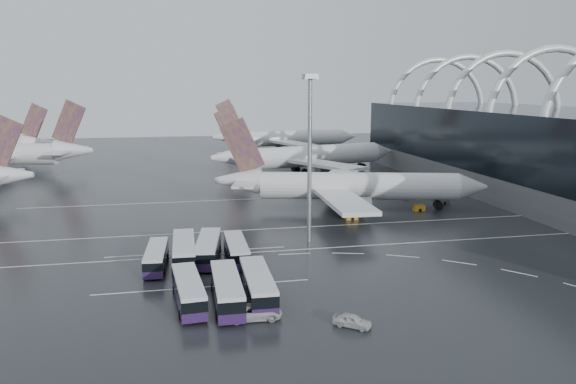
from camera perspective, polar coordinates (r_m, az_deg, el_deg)
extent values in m
plane|color=black|center=(93.77, 5.64, -5.22)|extent=(420.00, 420.00, 0.00)
torus|color=silver|center=(142.59, 25.15, 6.63)|extent=(33.80, 1.80, 33.80)
torus|color=silver|center=(158.18, 21.02, 7.24)|extent=(33.80, 1.80, 33.80)
torus|color=silver|center=(174.45, 17.64, 7.70)|extent=(33.80, 1.80, 33.80)
torus|color=silver|center=(191.23, 14.84, 8.07)|extent=(33.80, 1.80, 33.80)
cube|color=silver|center=(91.94, 6.02, -5.55)|extent=(120.00, 0.25, 0.01)
cube|color=silver|center=(104.88, 3.68, -3.47)|extent=(120.00, 0.25, 0.01)
cube|color=silver|center=(131.40, 0.42, -0.54)|extent=(120.00, 0.25, 0.01)
cube|color=silver|center=(74.56, -8.62, -9.53)|extent=(28.00, 0.25, 0.01)
cube|color=silver|center=(89.74, -9.23, -6.04)|extent=(28.00, 0.25, 0.01)
cylinder|color=silver|center=(118.66, 7.22, 0.62)|extent=(41.29, 15.70, 5.72)
cone|color=silver|center=(122.89, 18.22, 0.51)|extent=(7.14, 7.00, 5.72)
cone|color=silver|center=(119.10, -5.09, 1.18)|extent=(10.96, 7.97, 5.72)
cube|color=#461864|center=(117.99, -4.68, 4.67)|extent=(9.35, 2.92, 12.11)
cube|color=silver|center=(118.86, -4.15, 1.17)|extent=(8.68, 18.28, 0.49)
cube|color=silver|center=(106.42, 5.63, -0.84)|extent=(7.88, 24.89, 0.79)
cube|color=silver|center=(130.62, 5.05, 1.32)|extent=(17.10, 25.14, 0.79)
cylinder|color=slate|center=(110.35, 7.05, -1.40)|extent=(6.08, 4.59, 3.35)
cylinder|color=slate|center=(127.70, 6.43, 0.27)|extent=(6.08, 4.59, 3.35)
cube|color=black|center=(119.14, 5.28, -1.23)|extent=(13.02, 9.03, 2.17)
cylinder|color=silver|center=(166.42, 2.61, 3.71)|extent=(42.81, 16.62, 6.13)
cone|color=silver|center=(179.48, 9.48, 4.09)|extent=(7.68, 7.53, 6.13)
cone|color=silver|center=(155.25, -6.03, 3.55)|extent=(11.77, 8.59, 6.13)
cube|color=#461864|center=(154.85, -5.72, 6.45)|extent=(10.02, 3.17, 13.00)
cube|color=silver|center=(155.99, -5.30, 3.60)|extent=(9.38, 19.62, 0.53)
cube|color=silver|center=(153.03, 3.61, 2.84)|extent=(18.42, 26.96, 0.85)
cube|color=silver|center=(176.23, -0.69, 3.90)|extent=(8.56, 26.73, 0.85)
cylinder|color=slate|center=(158.04, 3.93, 2.39)|extent=(6.53, 4.94, 3.59)
cylinder|color=slate|center=(174.58, 0.78, 3.21)|extent=(6.53, 4.94, 3.59)
cube|color=black|center=(165.00, 1.31, 2.17)|extent=(13.98, 9.73, 2.33)
cylinder|color=silver|center=(223.29, 0.35, 5.52)|extent=(41.78, 9.62, 6.18)
cone|color=silver|center=(231.38, 6.05, 5.64)|extent=(6.88, 6.69, 6.18)
cone|color=silver|center=(217.06, -6.27, 5.59)|extent=(11.13, 7.05, 6.18)
cube|color=#461864|center=(216.70, -6.03, 7.67)|extent=(10.28, 1.49, 13.09)
cube|color=silver|center=(217.45, -5.71, 5.61)|extent=(6.38, 19.50, 0.53)
cube|color=silver|center=(209.44, 0.30, 5.00)|extent=(14.83, 27.64, 0.85)
cube|color=silver|center=(234.93, -1.60, 5.62)|extent=(10.74, 27.35, 0.85)
cylinder|color=slate|center=(214.12, 0.83, 4.61)|extent=(6.14, 4.10, 3.62)
cylinder|color=slate|center=(232.38, -0.60, 5.09)|extent=(6.14, 4.10, 3.62)
cube|color=black|center=(222.52, -0.70, 4.40)|extent=(13.30, 7.86, 2.34)
cone|color=silver|center=(139.96, -26.38, 1.55)|extent=(10.40, 6.57, 5.78)
cube|color=#461864|center=(139.46, -27.02, 4.53)|extent=(9.61, 1.38, 12.24)
cube|color=silver|center=(140.63, -27.14, 1.52)|extent=(5.94, 18.23, 0.50)
cylinder|color=silver|center=(188.89, -26.92, 3.48)|extent=(32.68, 13.80, 6.46)
cone|color=silver|center=(179.44, -20.88, 3.98)|extent=(12.34, 8.89, 6.46)
cube|color=#461864|center=(179.20, -21.38, 6.58)|extent=(10.58, 3.17, 13.68)
cube|color=silver|center=(180.31, -21.53, 3.96)|extent=(9.57, 20.65, 0.56)
cube|color=silver|center=(187.89, -26.32, 3.36)|extent=(15.90, 40.52, 0.78)
cube|color=black|center=(187.33, -25.61, 2.16)|extent=(14.66, 10.06, 2.45)
cone|color=silver|center=(213.05, -23.98, 4.56)|extent=(10.90, 7.22, 5.92)
cube|color=#461864|center=(212.85, -24.40, 6.57)|extent=(9.82, 1.91, 12.54)
cube|color=silver|center=(213.75, -24.50, 4.54)|extent=(6.98, 18.81, 0.51)
cube|color=#201239|center=(83.18, -13.21, -6.94)|extent=(3.43, 12.11, 1.01)
cube|color=black|center=(82.86, -13.24, -6.22)|extent=(3.47, 11.88, 1.20)
cube|color=silver|center=(82.63, -13.27, -5.68)|extent=(3.43, 12.11, 0.41)
cylinder|color=black|center=(79.56, -12.51, -8.01)|extent=(0.38, 0.94, 0.92)
cylinder|color=black|center=(79.80, -14.36, -8.04)|extent=(0.38, 0.94, 0.92)
cylinder|color=black|center=(86.83, -12.14, -6.40)|extent=(0.38, 0.94, 0.92)
cylinder|color=black|center=(87.06, -13.83, -6.43)|extent=(0.38, 0.94, 0.92)
cube|color=#201239|center=(84.47, -10.50, -6.47)|extent=(3.40, 13.97, 1.18)
cube|color=black|center=(84.10, -10.53, -5.63)|extent=(3.46, 13.70, 1.39)
cube|color=silver|center=(83.84, -10.55, -5.02)|extent=(3.40, 13.97, 0.48)
cylinder|color=black|center=(80.36, -9.40, -7.65)|extent=(0.40, 1.08, 1.07)
cylinder|color=black|center=(80.37, -11.54, -7.72)|extent=(0.40, 1.08, 1.07)
cylinder|color=black|center=(88.86, -9.54, -5.86)|extent=(0.40, 1.08, 1.07)
cylinder|color=black|center=(88.87, -11.47, -5.93)|extent=(0.40, 1.08, 1.07)
cube|color=#201239|center=(85.17, -8.11, -6.27)|extent=(4.95, 13.77, 1.14)
cube|color=black|center=(84.81, -8.13, -5.47)|extent=(4.97, 13.51, 1.35)
cube|color=silver|center=(84.57, -8.15, -4.88)|extent=(4.95, 13.77, 0.47)
cylinder|color=black|center=(81.08, -7.32, -7.44)|extent=(0.51, 1.08, 1.04)
cylinder|color=black|center=(81.33, -9.37, -7.44)|extent=(0.51, 1.08, 1.04)
cylinder|color=black|center=(89.30, -6.95, -5.72)|extent=(0.51, 1.08, 1.04)
cylinder|color=black|center=(89.53, -8.81, -5.72)|extent=(0.51, 1.08, 1.04)
cube|color=#201239|center=(84.61, -5.26, -6.37)|extent=(2.98, 12.48, 1.05)
cube|color=black|center=(84.28, -5.28, -5.63)|extent=(3.03, 12.23, 1.24)
cube|color=silver|center=(84.05, -5.29, -5.08)|extent=(2.98, 12.48, 0.43)
cylinder|color=black|center=(81.08, -4.03, -7.40)|extent=(0.35, 0.96, 0.96)
cylinder|color=black|center=(80.83, -5.92, -7.49)|extent=(0.35, 0.96, 0.96)
cylinder|color=black|center=(88.64, -4.66, -5.82)|extent=(0.35, 0.96, 0.96)
cylinder|color=black|center=(88.41, -6.38, -5.90)|extent=(0.35, 0.96, 0.96)
cube|color=#201239|center=(69.05, -10.05, -10.47)|extent=(3.80, 13.08, 1.09)
cube|color=black|center=(68.63, -10.08, -9.55)|extent=(3.84, 12.83, 1.29)
cube|color=silver|center=(68.33, -10.10, -8.86)|extent=(3.80, 13.08, 0.45)
cylinder|color=black|center=(65.52, -8.42, -11.99)|extent=(0.42, 1.02, 0.99)
cylinder|color=black|center=(65.26, -10.88, -12.16)|extent=(0.42, 1.02, 0.99)
cylinder|color=black|center=(73.16, -9.30, -9.55)|extent=(0.42, 1.02, 0.99)
cylinder|color=black|center=(72.93, -11.48, -9.69)|extent=(0.42, 1.02, 0.99)
cube|color=#201239|center=(68.43, -6.21, -10.52)|extent=(3.28, 13.77, 1.16)
cube|color=black|center=(67.98, -6.23, -9.52)|extent=(3.34, 13.50, 1.37)
cube|color=silver|center=(67.67, -6.25, -8.79)|extent=(3.28, 13.77, 0.48)
cylinder|color=black|center=(64.65, -4.54, -12.19)|extent=(0.39, 1.06, 1.06)
cylinder|color=black|center=(64.43, -7.20, -12.33)|extent=(0.39, 1.06, 1.06)
cylinder|color=black|center=(72.79, -5.33, -9.53)|extent=(0.39, 1.06, 1.06)
cylinder|color=black|center=(72.59, -7.67, -9.64)|extent=(0.39, 1.06, 1.06)
cube|color=#201239|center=(69.53, -3.08, -10.11)|extent=(3.44, 13.88, 1.17)
cube|color=black|center=(69.09, -3.09, -9.12)|extent=(3.49, 13.61, 1.38)
cube|color=silver|center=(68.78, -3.10, -8.39)|extent=(3.44, 13.88, 0.48)
cylinder|color=black|center=(65.81, -1.28, -11.73)|extent=(0.40, 1.07, 1.06)
cylinder|color=black|center=(65.45, -3.89, -11.89)|extent=(0.40, 1.07, 1.06)
cylinder|color=black|center=(73.97, -2.37, -9.15)|extent=(0.40, 1.07, 1.06)
cylinder|color=black|center=(73.64, -4.68, -9.27)|extent=(0.40, 1.07, 1.06)
imported|color=silver|center=(64.15, -3.39, -12.05)|extent=(6.26, 3.10, 1.71)
imported|color=silver|center=(62.57, 6.54, -12.85)|extent=(4.37, 3.91, 1.43)
cylinder|color=gray|center=(91.47, 2.20, 3.03)|extent=(0.67, 0.67, 26.88)
cube|color=gray|center=(90.66, 2.27, 11.66)|extent=(2.11, 2.11, 0.77)
cube|color=silver|center=(90.66, 2.27, 11.48)|extent=(1.92, 1.92, 0.38)
cube|color=#C3871A|center=(120.38, 13.16, -1.57)|extent=(2.34, 1.38, 1.28)
cube|color=slate|center=(131.60, 11.78, -0.48)|extent=(2.25, 1.33, 1.23)
cube|color=#C3871A|center=(110.35, 6.47, -2.46)|extent=(2.37, 1.40, 1.29)
cube|color=slate|center=(128.45, 15.51, -0.90)|extent=(2.46, 1.46, 1.34)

